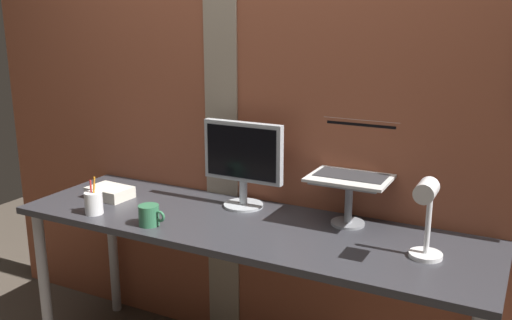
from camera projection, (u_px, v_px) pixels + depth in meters
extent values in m
cube|color=brown|center=(270.00, 87.00, 2.56)|extent=(3.28, 0.12, 2.60)
cube|color=gray|center=(221.00, 85.00, 2.60)|extent=(0.17, 0.01, 2.60)
cube|color=#333338|center=(245.00, 226.00, 2.36)|extent=(2.03, 0.60, 0.03)
cylinder|color=#B2B2B7|center=(44.00, 285.00, 2.67)|extent=(0.05, 0.05, 0.74)
cylinder|color=#B2B2B7|center=(113.00, 248.00, 3.08)|extent=(0.05, 0.05, 0.74)
cylinder|color=#ADB2B7|center=(243.00, 205.00, 2.55)|extent=(0.18, 0.18, 0.01)
cylinder|color=#ADB2B7|center=(243.00, 192.00, 2.54)|extent=(0.04, 0.04, 0.11)
cube|color=#ADB2B7|center=(243.00, 152.00, 2.49)|extent=(0.38, 0.04, 0.27)
cube|color=black|center=(241.00, 153.00, 2.47)|extent=(0.34, 0.00, 0.23)
cylinder|color=gray|center=(348.00, 223.00, 2.34)|extent=(0.14, 0.14, 0.01)
cylinder|color=gray|center=(349.00, 202.00, 2.31)|extent=(0.03, 0.03, 0.17)
cube|color=gray|center=(350.00, 181.00, 2.29)|extent=(0.28, 0.22, 0.01)
cube|color=silver|center=(350.00, 178.00, 2.29)|extent=(0.33, 0.24, 0.01)
cube|color=#2D2D30|center=(351.00, 175.00, 2.30)|extent=(0.29, 0.15, 0.00)
cube|color=silver|center=(361.00, 144.00, 2.38)|extent=(0.33, 0.04, 0.22)
cube|color=black|center=(361.00, 144.00, 2.37)|extent=(0.30, 0.03, 0.19)
cylinder|color=white|center=(426.00, 255.00, 2.02)|extent=(0.12, 0.12, 0.02)
cylinder|color=white|center=(429.00, 216.00, 1.99)|extent=(0.02, 0.02, 0.28)
cylinder|color=white|center=(426.00, 190.00, 1.88)|extent=(0.07, 0.11, 0.07)
cylinder|color=white|center=(94.00, 203.00, 2.45)|extent=(0.08, 0.08, 0.10)
cylinder|color=orange|center=(94.00, 195.00, 2.43)|extent=(0.02, 0.03, 0.16)
cylinder|color=red|center=(92.00, 196.00, 2.44)|extent=(0.01, 0.01, 0.14)
cylinder|color=#33724C|center=(149.00, 215.00, 2.32)|extent=(0.09, 0.09, 0.09)
torus|color=#33724C|center=(160.00, 216.00, 2.29)|extent=(0.05, 0.01, 0.05)
cube|color=silver|center=(110.00, 192.00, 2.67)|extent=(0.21, 0.15, 0.05)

